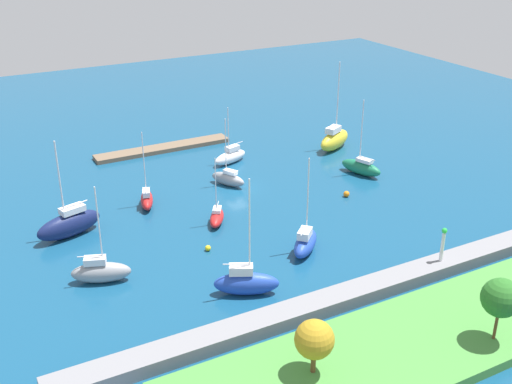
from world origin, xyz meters
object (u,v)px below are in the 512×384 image
(sailboat_red_center_basin, at_px, (217,217))
(sailboat_blue_by_breakwater, at_px, (246,282))
(sailboat_white_far_south, at_px, (230,156))
(sailboat_navy_off_beacon, at_px, (69,224))
(harbor_beacon, at_px, (443,242))
(sailboat_gray_west_end, at_px, (101,271))
(park_tree_east, at_px, (314,340))
(sailboat_yellow_near_pier, at_px, (334,139))
(sailboat_red_outer_mooring, at_px, (147,199))
(pier_dock, at_px, (163,148))
(sailboat_blue_east_end, at_px, (305,242))
(mooring_buoy_yellow, at_px, (208,248))
(mooring_buoy_orange, at_px, (346,194))
(sailboat_green_inner_mooring, at_px, (361,167))
(sailboat_gray_lone_south, at_px, (228,179))
(park_tree_midwest, at_px, (501,298))

(sailboat_red_center_basin, height_order, sailboat_blue_by_breakwater, sailboat_blue_by_breakwater)
(sailboat_white_far_south, relative_size, sailboat_blue_by_breakwater, 0.70)
(sailboat_white_far_south, relative_size, sailboat_navy_off_beacon, 0.73)
(harbor_beacon, distance_m, sailboat_gray_west_end, 34.41)
(park_tree_east, relative_size, sailboat_yellow_near_pier, 0.34)
(sailboat_red_center_basin, bearing_deg, sailboat_white_far_south, -178.56)
(park_tree_east, height_order, sailboat_red_outer_mooring, sailboat_red_outer_mooring)
(sailboat_gray_west_end, relative_size, sailboat_white_far_south, 1.22)
(pier_dock, xyz_separation_m, sailboat_blue_east_end, (-2.40, 37.27, 0.86))
(sailboat_red_outer_mooring, bearing_deg, mooring_buoy_yellow, -153.20)
(sailboat_red_outer_mooring, bearing_deg, sailboat_blue_by_breakwater, -157.07)
(sailboat_red_outer_mooring, distance_m, mooring_buoy_orange, 25.56)
(pier_dock, height_order, sailboat_yellow_near_pier, sailboat_yellow_near_pier)
(sailboat_yellow_near_pier, height_order, sailboat_red_outer_mooring, sailboat_yellow_near_pier)
(sailboat_white_far_south, distance_m, sailboat_green_inner_mooring, 19.02)
(sailboat_gray_west_end, bearing_deg, sailboat_white_far_south, 63.05)
(harbor_beacon, height_order, sailboat_gray_lone_south, sailboat_gray_lone_south)
(sailboat_navy_off_beacon, xyz_separation_m, sailboat_red_outer_mooring, (-10.34, -3.45, -0.55))
(sailboat_green_inner_mooring, relative_size, sailboat_blue_by_breakwater, 0.88)
(sailboat_gray_west_end, xyz_separation_m, sailboat_green_inner_mooring, (-39.84, -10.43, -0.09))
(park_tree_east, bearing_deg, harbor_beacon, -159.35)
(park_tree_midwest, xyz_separation_m, sailboat_yellow_near_pier, (-15.98, -46.62, -3.37))
(sailboat_gray_lone_south, height_order, sailboat_blue_by_breakwater, sailboat_blue_by_breakwater)
(park_tree_midwest, height_order, sailboat_yellow_near_pier, sailboat_yellow_near_pier)
(sailboat_red_center_basin, relative_size, sailboat_yellow_near_pier, 0.62)
(sailboat_red_center_basin, relative_size, sailboat_white_far_south, 0.99)
(sailboat_red_center_basin, distance_m, sailboat_blue_by_breakwater, 15.47)
(park_tree_midwest, bearing_deg, sailboat_blue_by_breakwater, -49.40)
(sailboat_green_inner_mooring, bearing_deg, harbor_beacon, 141.47)
(sailboat_gray_lone_south, bearing_deg, sailboat_navy_off_beacon, 73.04)
(sailboat_gray_west_end, xyz_separation_m, sailboat_blue_east_end, (-21.14, 4.54, -0.01))
(park_tree_midwest, bearing_deg, sailboat_navy_off_beacon, -54.07)
(park_tree_midwest, distance_m, mooring_buoy_yellow, 30.62)
(sailboat_gray_lone_south, bearing_deg, sailboat_white_far_south, -56.60)
(sailboat_gray_lone_south, relative_size, sailboat_blue_by_breakwater, 0.77)
(sailboat_navy_off_beacon, xyz_separation_m, mooring_buoy_yellow, (-12.42, 10.54, -1.20))
(pier_dock, distance_m, mooring_buoy_orange, 31.32)
(sailboat_red_center_basin, distance_m, sailboat_yellow_near_pier, 30.50)
(pier_dock, distance_m, sailboat_gray_lone_south, 17.28)
(pier_dock, bearing_deg, mooring_buoy_orange, 118.26)
(sailboat_blue_east_end, height_order, sailboat_gray_lone_south, sailboat_blue_east_end)
(mooring_buoy_orange, bearing_deg, sailboat_red_center_basin, -3.37)
(sailboat_white_far_south, bearing_deg, pier_dock, -73.33)
(mooring_buoy_orange, bearing_deg, sailboat_gray_west_end, 8.71)
(harbor_beacon, distance_m, sailboat_white_far_south, 38.02)
(sailboat_green_inner_mooring, bearing_deg, mooring_buoy_yellow, 90.01)
(pier_dock, bearing_deg, sailboat_navy_off_beacon, 48.21)
(sailboat_gray_west_end, bearing_deg, mooring_buoy_orange, 29.77)
(mooring_buoy_yellow, bearing_deg, sailboat_gray_west_end, 3.26)
(harbor_beacon, xyz_separation_m, sailboat_blue_by_breakwater, (19.38, -5.73, -2.13))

